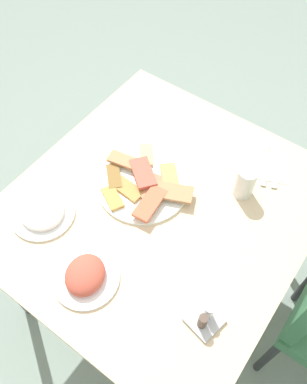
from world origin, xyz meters
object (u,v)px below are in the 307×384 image
object	(u,v)px
pide_platter	(144,183)
condiment_caddy	(205,318)
paper_napkin	(269,167)
fork	(265,164)
soda_can	(245,183)
salad_plate_rice	(42,211)
dining_table	(160,216)
spoon	(274,169)
salad_plate_greens	(85,276)

from	to	relation	value
pide_platter	condiment_caddy	bearing A→B (deg)	56.86
paper_napkin	condiment_caddy	size ratio (longest dim) A/B	1.17
pide_platter	fork	world-z (taller)	pide_platter
pide_platter	soda_can	world-z (taller)	soda_can
salad_plate_rice	dining_table	bearing A→B (deg)	131.16
fork	condiment_caddy	distance (m)	0.62
pide_platter	spoon	xyz separation A→B (m)	(-0.33, 0.34, -0.01)
pide_platter	salad_plate_rice	world-z (taller)	same
condiment_caddy	pide_platter	bearing A→B (deg)	-123.14
dining_table	pide_platter	size ratio (longest dim) A/B	2.94
pide_platter	salad_plate_greens	world-z (taller)	salad_plate_greens
pide_platter	condiment_caddy	size ratio (longest dim) A/B	3.34
soda_can	condiment_caddy	bearing A→B (deg)	15.89
pide_platter	salad_plate_rice	size ratio (longest dim) A/B	1.64
condiment_caddy	fork	bearing A→B (deg)	-168.87
pide_platter	paper_napkin	distance (m)	0.46
soda_can	salad_plate_greens	bearing A→B (deg)	-22.47
dining_table	soda_can	bearing A→B (deg)	136.11
dining_table	paper_napkin	size ratio (longest dim) A/B	8.37
soda_can	paper_napkin	world-z (taller)	soda_can
condiment_caddy	salad_plate_greens	bearing A→B (deg)	-74.04
soda_can	fork	distance (m)	0.17
dining_table	pide_platter	bearing A→B (deg)	-107.96
soda_can	spoon	world-z (taller)	soda_can
salad_plate_greens	soda_can	bearing A→B (deg)	157.53
paper_napkin	pide_platter	bearing A→B (deg)	-44.00
dining_table	paper_napkin	world-z (taller)	paper_napkin
paper_napkin	salad_plate_greens	bearing A→B (deg)	-19.83
fork	pide_platter	bearing A→B (deg)	-65.13
spoon	condiment_caddy	distance (m)	0.61
soda_can	condiment_caddy	world-z (taller)	soda_can
paper_napkin	condiment_caddy	bearing A→B (deg)	9.49
soda_can	paper_napkin	size ratio (longest dim) A/B	0.98
spoon	paper_napkin	bearing A→B (deg)	-116.12
salad_plate_greens	spoon	bearing A→B (deg)	158.89
salad_plate_greens	salad_plate_rice	xyz separation A→B (m)	(-0.09, -0.27, -0.00)
soda_can	pide_platter	bearing A→B (deg)	-59.06
paper_napkin	fork	world-z (taller)	fork
soda_can	paper_napkin	bearing A→B (deg)	170.17
salad_plate_greens	soda_can	world-z (taller)	soda_can
pide_platter	dining_table	bearing A→B (deg)	72.04
pide_platter	condiment_caddy	distance (m)	0.50
fork	spoon	bearing A→B (deg)	67.21
salad_plate_rice	soda_can	distance (m)	0.68
paper_napkin	condiment_caddy	xyz separation A→B (m)	(0.61, 0.10, 0.02)
dining_table	salad_plate_greens	distance (m)	0.36
pide_platter	soda_can	bearing A→B (deg)	120.94
salad_plate_greens	paper_napkin	bearing A→B (deg)	160.17
spoon	soda_can	bearing A→B (deg)	-42.23
salad_plate_greens	soda_can	distance (m)	0.60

